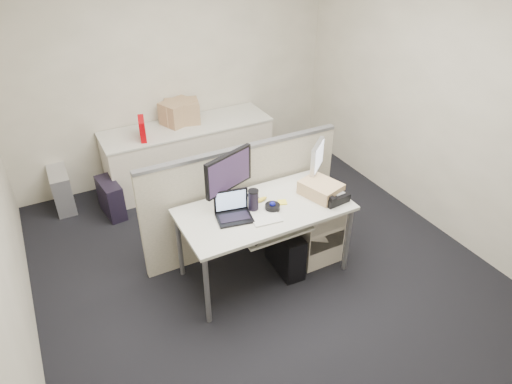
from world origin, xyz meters
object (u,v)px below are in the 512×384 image
desk (264,214)px  desk_phone (333,197)px  laptop (234,208)px  monitor_main (229,180)px

desk → desk_phone: bearing=-16.7°
desk → desk_phone: desk_phone is taller
desk → laptop: bearing=-176.2°
laptop → desk_phone: 0.92m
monitor_main → laptop: 0.25m
desk → monitor_main: (-0.25, 0.18, 0.32)m
desk → desk_phone: 0.63m
desk → monitor_main: monitor_main is taller
desk → laptop: size_ratio=5.10×
laptop → desk: bearing=14.5°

